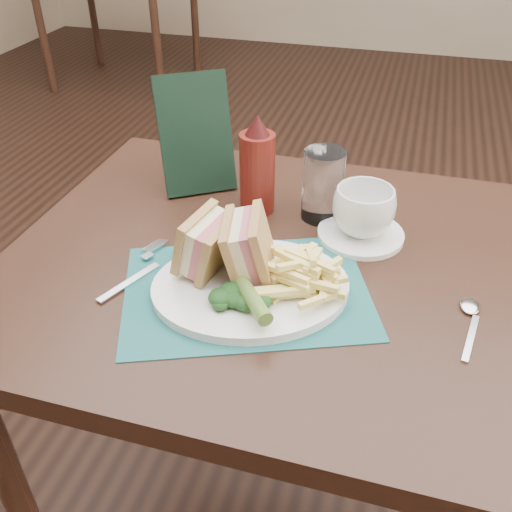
# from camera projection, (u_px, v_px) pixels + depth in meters

# --- Properties ---
(floor) EXTENTS (7.00, 7.00, 0.00)m
(floor) POSITION_uv_depth(u_px,v_px,m) (312.00, 363.00, 1.77)
(floor) COLOR black
(floor) RESTS_ON ground
(wall_back) EXTENTS (6.00, 0.00, 6.00)m
(wall_back) POSITION_uv_depth(u_px,v_px,m) (400.00, 52.00, 4.51)
(wall_back) COLOR tan
(wall_back) RESTS_ON ground
(table_main) EXTENTS (0.90, 0.75, 0.75)m
(table_main) POSITION_uv_depth(u_px,v_px,m) (274.00, 406.00, 1.16)
(table_main) COLOR black
(table_main) RESTS_ON ground
(table_bg_left) EXTENTS (0.90, 0.75, 0.75)m
(table_bg_left) POSITION_uv_depth(u_px,v_px,m) (122.00, 24.00, 3.73)
(table_bg_left) COLOR black
(table_bg_left) RESTS_ON ground
(placemat) EXTENTS (0.44, 0.38, 0.00)m
(placemat) POSITION_uv_depth(u_px,v_px,m) (247.00, 291.00, 0.87)
(placemat) COLOR #1B5858
(placemat) RESTS_ON table_main
(plate) EXTENTS (0.37, 0.33, 0.01)m
(plate) POSITION_uv_depth(u_px,v_px,m) (251.00, 287.00, 0.87)
(plate) COLOR white
(plate) RESTS_ON placemat
(sandwich_half_a) EXTENTS (0.09, 0.11, 0.10)m
(sandwich_half_a) POSITION_uv_depth(u_px,v_px,m) (194.00, 240.00, 0.87)
(sandwich_half_a) COLOR tan
(sandwich_half_a) RESTS_ON plate
(sandwich_half_b) EXTENTS (0.10, 0.12, 0.10)m
(sandwich_half_b) POSITION_uv_depth(u_px,v_px,m) (234.00, 245.00, 0.85)
(sandwich_half_b) COLOR tan
(sandwich_half_b) RESTS_ON plate
(kale_garnish) EXTENTS (0.11, 0.08, 0.03)m
(kale_garnish) POSITION_uv_depth(u_px,v_px,m) (242.00, 302.00, 0.81)
(kale_garnish) COLOR #133615
(kale_garnish) RESTS_ON plate
(pickle_spear) EXTENTS (0.09, 0.11, 0.03)m
(pickle_spear) POSITION_uv_depth(u_px,v_px,m) (250.00, 295.00, 0.80)
(pickle_spear) COLOR #4E702A
(pickle_spear) RESTS_ON plate
(fries_pile) EXTENTS (0.18, 0.20, 0.06)m
(fries_pile) POSITION_uv_depth(u_px,v_px,m) (302.00, 269.00, 0.84)
(fries_pile) COLOR #FFEB7F
(fries_pile) RESTS_ON plate
(fork) EXTENTS (0.10, 0.17, 0.01)m
(fork) POSITION_uv_depth(u_px,v_px,m) (137.00, 269.00, 0.91)
(fork) COLOR silver
(fork) RESTS_ON placemat
(spoon) EXTENTS (0.06, 0.15, 0.01)m
(spoon) POSITION_uv_depth(u_px,v_px,m) (471.00, 325.00, 0.80)
(spoon) COLOR silver
(spoon) RESTS_ON table_main
(saucer) EXTENTS (0.18, 0.18, 0.01)m
(saucer) POSITION_uv_depth(u_px,v_px,m) (360.00, 234.00, 0.99)
(saucer) COLOR white
(saucer) RESTS_ON table_main
(coffee_cup) EXTENTS (0.15, 0.15, 0.08)m
(coffee_cup) POSITION_uv_depth(u_px,v_px,m) (363.00, 211.00, 0.97)
(coffee_cup) COLOR white
(coffee_cup) RESTS_ON saucer
(drinking_glass) EXTENTS (0.09, 0.09, 0.13)m
(drinking_glass) POSITION_uv_depth(u_px,v_px,m) (323.00, 185.00, 1.01)
(drinking_glass) COLOR silver
(drinking_glass) RESTS_ON table_main
(ketchup_bottle) EXTENTS (0.08, 0.08, 0.19)m
(ketchup_bottle) POSITION_uv_depth(u_px,v_px,m) (257.00, 164.00, 1.02)
(ketchup_bottle) COLOR #59150F
(ketchup_bottle) RESTS_ON table_main
(check_presenter) EXTENTS (0.16, 0.15, 0.22)m
(check_presenter) POSITION_uv_depth(u_px,v_px,m) (196.00, 134.00, 1.08)
(check_presenter) COLOR black
(check_presenter) RESTS_ON table_main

